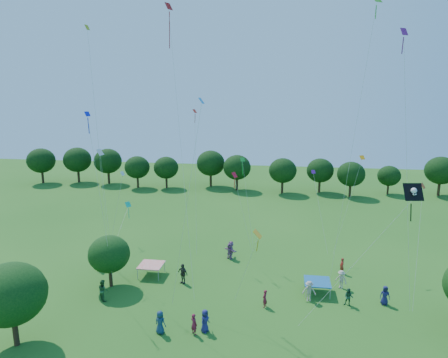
% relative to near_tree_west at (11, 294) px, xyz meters
% --- Properties ---
extents(near_tree_west, '(4.67, 4.67, 5.93)m').
position_rel_near_tree_west_xyz_m(near_tree_west, '(0.00, 0.00, 0.00)').
color(near_tree_west, '#422B19').
rests_on(near_tree_west, ground).
extents(near_tree_north, '(3.64, 3.64, 4.73)m').
position_rel_near_tree_west_xyz_m(near_tree_north, '(2.86, 9.03, -0.75)').
color(near_tree_north, '#422B19').
rests_on(near_tree_north, ground).
extents(treeline, '(88.01, 8.77, 6.77)m').
position_rel_near_tree_west_xyz_m(treeline, '(11.92, 46.76, 0.27)').
color(treeline, '#422B19').
rests_on(treeline, ground).
extents(tent_red_stripe, '(2.20, 2.20, 1.10)m').
position_rel_near_tree_west_xyz_m(tent_red_stripe, '(5.74, 11.67, -2.79)').
color(tent_red_stripe, red).
rests_on(tent_red_stripe, ground).
extents(tent_blue, '(2.20, 2.20, 1.10)m').
position_rel_near_tree_west_xyz_m(tent_blue, '(21.05, 10.46, -2.79)').
color(tent_blue, '#16578F').
rests_on(tent_blue, ground).
extents(crowd_person_0, '(0.74, 0.96, 1.72)m').
position_rel_near_tree_west_xyz_m(crowd_person_0, '(12.54, 3.44, -2.96)').
color(crowd_person_0, navy).
rests_on(crowd_person_0, ground).
extents(crowd_person_1, '(0.54, 0.67, 1.57)m').
position_rel_near_tree_west_xyz_m(crowd_person_1, '(23.69, 14.67, -3.04)').
color(crowd_person_1, maroon).
rests_on(crowd_person_1, ground).
extents(crowd_person_2, '(0.99, 0.95, 1.80)m').
position_rel_near_tree_west_xyz_m(crowd_person_2, '(3.26, 6.62, -2.92)').
color(crowd_person_2, '#25572D').
rests_on(crowd_person_2, ground).
extents(crowd_person_3, '(1.17, 0.58, 1.75)m').
position_rel_near_tree_west_xyz_m(crowd_person_3, '(20.27, 9.00, -2.95)').
color(crowd_person_3, '#AF9D8C').
rests_on(crowd_person_3, ground).
extents(crowd_person_4, '(1.01, 0.65, 1.59)m').
position_rel_near_tree_west_xyz_m(crowd_person_4, '(0.34, 11.88, -3.03)').
color(crowd_person_4, '#3C3630').
rests_on(crowd_person_4, ground).
extents(crowd_person_5, '(1.17, 1.86, 1.88)m').
position_rel_near_tree_west_xyz_m(crowd_person_5, '(12.73, 16.71, -2.88)').
color(crowd_person_5, '#9D5B8C').
rests_on(crowd_person_5, ground).
extents(crowd_person_6, '(0.82, 0.46, 1.62)m').
position_rel_near_tree_west_xyz_m(crowd_person_6, '(26.37, 9.30, -3.01)').
color(crowd_person_6, '#1B1B4F').
rests_on(crowd_person_6, ground).
extents(crowd_person_7, '(0.70, 0.67, 1.59)m').
position_rel_near_tree_west_xyz_m(crowd_person_7, '(11.81, 3.02, -3.03)').
color(crowd_person_7, maroon).
rests_on(crowd_person_7, ground).
extents(crowd_person_8, '(0.82, 0.58, 1.49)m').
position_rel_near_tree_west_xyz_m(crowd_person_8, '(23.41, 8.67, -3.08)').
color(crowd_person_8, '#214E32').
rests_on(crowd_person_8, ground).
extents(crowd_person_9, '(1.18, 1.05, 1.68)m').
position_rel_near_tree_west_xyz_m(crowd_person_9, '(23.21, 11.63, -2.98)').
color(crowd_person_9, '#C1AF9A').
rests_on(crowd_person_9, ground).
extents(crowd_person_10, '(1.20, 0.95, 1.86)m').
position_rel_near_tree_west_xyz_m(crowd_person_10, '(9.09, 10.55, -2.89)').
color(crowd_person_10, '#37312C').
rests_on(crowd_person_10, ground).
extents(crowd_person_11, '(1.65, 1.38, 1.72)m').
position_rel_near_tree_west_xyz_m(crowd_person_11, '(12.60, 16.54, -2.96)').
color(crowd_person_11, '#9A598E').
rests_on(crowd_person_11, ground).
extents(crowd_person_12, '(0.96, 0.70, 1.74)m').
position_rel_near_tree_west_xyz_m(crowd_person_12, '(9.39, 2.76, -2.95)').
color(crowd_person_12, navy).
rests_on(crowd_person_12, ground).
extents(crowd_person_13, '(0.54, 0.65, 1.48)m').
position_rel_near_tree_west_xyz_m(crowd_person_13, '(16.67, 7.46, -3.08)').
color(crowd_person_13, maroon).
rests_on(crowd_person_13, ground).
extents(pirate_kite, '(7.03, 0.92, 10.36)m').
position_rel_near_tree_west_xyz_m(pirate_kite, '(25.45, 2.55, 7.18)').
color(pirate_kite, black).
extents(red_high_kite, '(3.88, 8.03, 23.21)m').
position_rel_near_tree_west_xyz_m(red_high_kite, '(8.39, 11.76, 15.80)').
color(red_high_kite, red).
extents(small_kite_0, '(1.25, 5.10, 14.01)m').
position_rel_near_tree_west_xyz_m(small_kite_0, '(8.83, 17.80, 7.99)').
color(small_kite_0, red).
extents(small_kite_1, '(2.66, 1.54, 9.75)m').
position_rel_near_tree_west_xyz_m(small_kite_1, '(24.91, 17.30, 5.08)').
color(small_kite_1, orange).
extents(small_kite_2, '(2.07, 2.14, 6.35)m').
position_rel_near_tree_west_xyz_m(small_kite_2, '(16.04, 4.40, 3.01)').
color(small_kite_2, orange).
extents(small_kite_3, '(1.68, 1.79, 9.32)m').
position_rel_near_tree_west_xyz_m(small_kite_3, '(14.02, 16.98, 4.83)').
color(small_kite_3, '#1A922B').
extents(small_kite_4, '(1.71, 0.79, 14.23)m').
position_rel_near_tree_west_xyz_m(small_kite_4, '(2.48, 8.19, 8.10)').
color(small_kite_4, '#1620E4').
extents(small_kite_5, '(1.72, 4.29, 7.67)m').
position_rel_near_tree_west_xyz_m(small_kite_5, '(21.35, 19.36, 3.30)').
color(small_kite_5, '#681891').
extents(small_kite_6, '(2.65, 1.66, 8.76)m').
position_rel_near_tree_west_xyz_m(small_kite_6, '(2.93, 11.76, 4.09)').
color(small_kite_6, silver).
extents(small_kite_7, '(0.84, 6.71, 3.61)m').
position_rel_near_tree_west_xyz_m(small_kite_7, '(0.67, 18.74, 0.32)').
color(small_kite_7, '#0DC59E').
extents(small_kite_8, '(2.07, 0.68, 8.16)m').
position_rel_near_tree_west_xyz_m(small_kite_8, '(13.42, 15.43, 4.33)').
color(small_kite_8, red).
extents(small_kite_9, '(1.26, 3.90, 8.89)m').
position_rel_near_tree_west_xyz_m(small_kite_9, '(28.35, 9.11, 4.50)').
color(small_kite_9, '#E8410C').
extents(small_kite_10, '(1.25, 1.17, 21.75)m').
position_rel_near_tree_west_xyz_m(small_kite_10, '(0.05, 13.88, 12.87)').
color(small_kite_10, gold).
extents(small_kite_11, '(2.34, 1.19, 22.31)m').
position_rel_near_tree_west_xyz_m(small_kite_11, '(23.46, 8.99, 14.69)').
color(small_kite_11, green).
extents(small_kite_12, '(2.82, 1.21, 15.40)m').
position_rel_near_tree_west_xyz_m(small_kite_12, '(11.75, 3.82, 8.64)').
color(small_kite_12, '#147ECD').
extents(small_kite_13, '(2.52, 0.50, 19.75)m').
position_rel_near_tree_west_xyz_m(small_kite_13, '(25.67, 6.08, 12.13)').
color(small_kite_13, '#89166C').
extents(small_kite_14, '(0.53, 0.85, 10.54)m').
position_rel_near_tree_west_xyz_m(small_kite_14, '(0.92, 12.76, 6.31)').
color(small_kite_14, silver).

